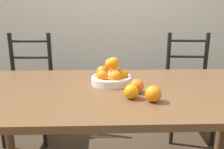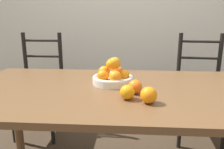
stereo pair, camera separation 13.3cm
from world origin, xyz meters
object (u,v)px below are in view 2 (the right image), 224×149
Objects in this scene: chair_right at (199,92)px; orange_loose_2 at (127,92)px; orange_loose_1 at (135,87)px; fruit_bowl at (113,76)px; orange_loose_0 at (149,95)px; chair_left at (40,89)px.

orange_loose_2 is at bearing -120.48° from chair_right.
orange_loose_2 is (-0.04, -0.10, -0.00)m from orange_loose_1.
orange_loose_2 is 0.08× the size of chair_right.
fruit_bowl reaches higher than orange_loose_0.
orange_loose_1 is 0.08× the size of chair_left.
chair_right is at bearing 59.84° from orange_loose_0.
fruit_bowl is 1.09m from chair_left.
orange_loose_2 is at bearing 156.06° from orange_loose_0.
chair_right is at bearing 40.87° from fruit_bowl.
orange_loose_0 is 1.45m from chair_left.
chair_left is at bearing 138.85° from fruit_bowl.
orange_loose_2 is 1.23m from chair_right.
fruit_bowl is at bearing 121.33° from orange_loose_0.
chair_right is (0.59, 1.02, -0.31)m from orange_loose_0.
orange_loose_1 is at bearing 113.66° from orange_loose_0.
fruit_bowl is at bearing -133.92° from chair_right.
orange_loose_0 reaches higher than orange_loose_1.
orange_loose_0 is 0.16m from orange_loose_1.
fruit_bowl is 3.30× the size of orange_loose_1.
orange_loose_1 is 1.03× the size of orange_loose_2.
chair_left is (-0.78, 0.69, -0.32)m from fruit_bowl.
orange_loose_2 is at bearing -114.59° from orange_loose_1.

